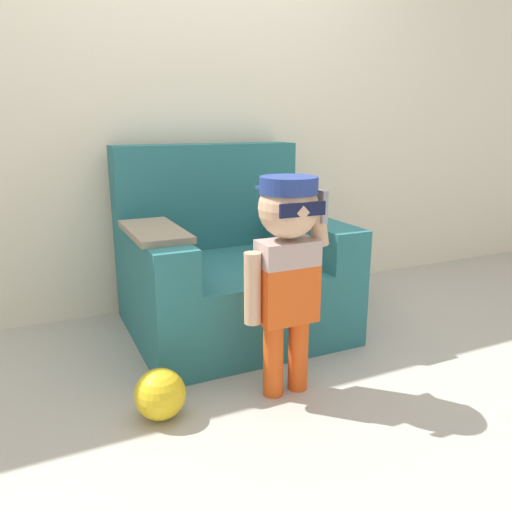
% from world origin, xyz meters
% --- Properties ---
extents(ground_plane, '(10.00, 10.00, 0.00)m').
position_xyz_m(ground_plane, '(0.00, 0.00, 0.00)').
color(ground_plane, '#ADA89E').
extents(wall_back, '(10.00, 0.05, 2.60)m').
position_xyz_m(wall_back, '(0.00, 0.86, 1.30)').
color(wall_back, beige).
rests_on(wall_back, ground_plane).
extents(armchair, '(1.11, 0.98, 1.01)m').
position_xyz_m(armchair, '(0.01, 0.36, 0.34)').
color(armchair, '#286B70').
rests_on(armchair, ground_plane).
extents(person_child, '(0.38, 0.28, 0.93)m').
position_xyz_m(person_child, '(-0.03, -0.42, 0.62)').
color(person_child, '#E05119').
rests_on(person_child, ground_plane).
extents(side_table, '(0.31, 0.31, 0.41)m').
position_xyz_m(side_table, '(0.84, 0.40, 0.25)').
color(side_table, white).
rests_on(side_table, ground_plane).
extents(toy_ball, '(0.20, 0.20, 0.20)m').
position_xyz_m(toy_ball, '(-0.57, -0.39, 0.10)').
color(toy_ball, yellow).
rests_on(toy_ball, ground_plane).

